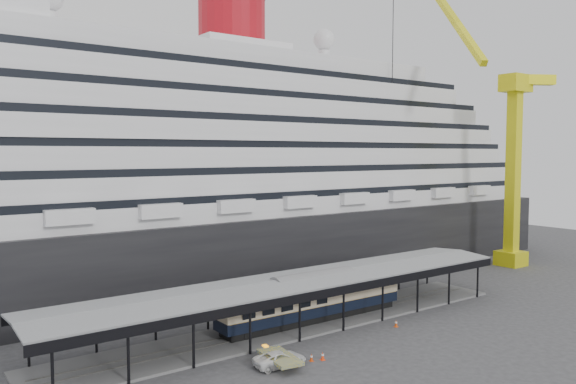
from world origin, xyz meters
TOP-DOWN VIEW (x-y plane):
  - ground at (0.00, 0.00)m, footprint 200.00×200.00m
  - cruise_ship at (0.05, 32.00)m, footprint 130.00×30.00m
  - platform_canopy at (0.00, 5.00)m, footprint 56.00×9.18m
  - crane_yellow at (47.06, 10.54)m, footprint 23.83×18.78m
  - port_truck at (-8.19, -3.18)m, footprint 4.97×2.77m
  - pullman_carriage at (2.13, 5.00)m, footprint 23.18×3.27m
  - traffic_cone_left at (-5.21, -3.85)m, footprint 0.44×0.44m
  - traffic_cone_mid at (-4.22, -4.24)m, footprint 0.43×0.43m
  - traffic_cone_right at (8.27, -1.49)m, footprint 0.46×0.46m

SIDE VIEW (x-z plane):
  - ground at x=0.00m, z-range 0.00..0.00m
  - traffic_cone_left at x=-5.21m, z-range 0.00..0.69m
  - traffic_cone_mid at x=-4.22m, z-range 0.00..0.77m
  - traffic_cone_right at x=8.27m, z-range 0.00..0.80m
  - port_truck at x=-8.19m, z-range 0.00..1.31m
  - platform_canopy at x=0.00m, z-range -0.29..5.01m
  - pullman_carriage at x=2.13m, z-range -8.61..14.11m
  - cruise_ship at x=0.05m, z-range -3.60..40.30m
  - crane_yellow at x=47.06m, z-range -3.84..43.76m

